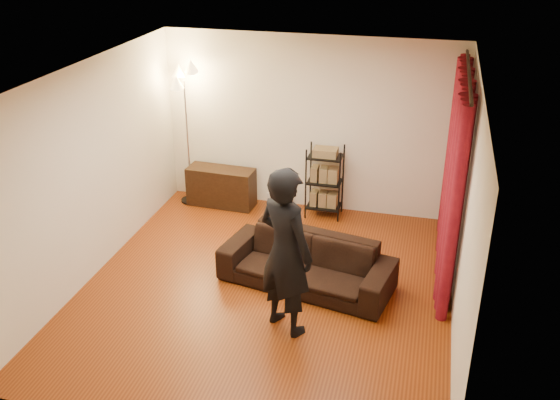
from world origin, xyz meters
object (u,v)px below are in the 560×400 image
(media_cabinet, at_px, (221,187))
(wire_shelf, at_px, (325,182))
(person, at_px, (286,252))
(storage_boxes, at_px, (279,200))
(sofa, at_px, (306,263))
(floor_lamp, at_px, (187,136))

(media_cabinet, relative_size, wire_shelf, 0.95)
(person, bearing_deg, storage_boxes, -43.47)
(media_cabinet, distance_m, storage_boxes, 0.94)
(wire_shelf, bearing_deg, media_cabinet, -163.32)
(person, distance_m, storage_boxes, 3.23)
(sofa, bearing_deg, storage_boxes, 124.39)
(person, height_order, media_cabinet, person)
(floor_lamp, bearing_deg, wire_shelf, 0.96)
(person, height_order, storage_boxes, person)
(media_cabinet, xyz_separation_m, floor_lamp, (-0.52, 0.00, 0.80))
(storage_boxes, bearing_deg, wire_shelf, -6.76)
(storage_boxes, height_order, wire_shelf, wire_shelf)
(sofa, relative_size, floor_lamp, 0.97)
(media_cabinet, bearing_deg, sofa, -44.57)
(wire_shelf, distance_m, floor_lamp, 2.24)
(storage_boxes, relative_size, floor_lamp, 0.14)
(person, relative_size, floor_lamp, 0.88)
(sofa, xyz_separation_m, wire_shelf, (-0.15, 2.00, 0.25))
(media_cabinet, xyz_separation_m, wire_shelf, (1.65, 0.04, 0.25))
(person, bearing_deg, media_cabinet, -27.67)
(person, bearing_deg, sofa, -61.89)
(sofa, xyz_separation_m, floor_lamp, (-2.33, 1.96, 0.79))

